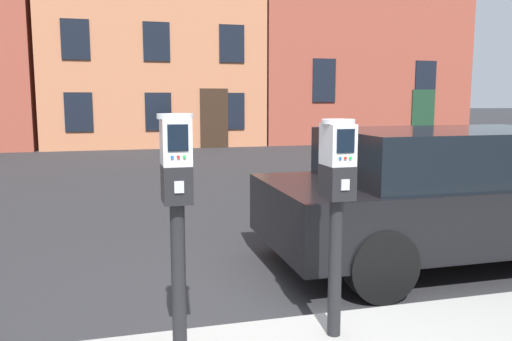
% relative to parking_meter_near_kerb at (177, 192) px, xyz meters
% --- Properties ---
extents(parking_meter_near_kerb, '(0.22, 0.25, 1.51)m').
position_rel_parking_meter_near_kerb_xyz_m(parking_meter_near_kerb, '(0.00, 0.00, 0.00)').
color(parking_meter_near_kerb, black).
rests_on(parking_meter_near_kerb, sidewalk_slab).
extents(parking_meter_twin_adjacent, '(0.22, 0.25, 1.47)m').
position_rel_parking_meter_near_kerb_xyz_m(parking_meter_twin_adjacent, '(1.04, -0.00, -0.03)').
color(parking_meter_twin_adjacent, black).
rests_on(parking_meter_twin_adjacent, sidewalk_slab).
extents(parked_car_navy_coupe, '(4.43, 1.87, 1.42)m').
position_rel_parking_meter_near_kerb_xyz_m(parked_car_navy_coupe, '(3.24, 1.59, -0.44)').
color(parked_car_navy_coupe, black).
rests_on(parked_car_navy_coupe, ground_plane).
extents(townhouse_brownstone, '(7.83, 6.60, 9.46)m').
position_rel_parking_meter_near_kerb_xyz_m(townhouse_brownstone, '(1.00, 18.30, 3.55)').
color(townhouse_brownstone, '#B7704C').
rests_on(townhouse_brownstone, ground_plane).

